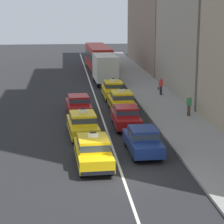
# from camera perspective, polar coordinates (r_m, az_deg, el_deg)

# --- Properties ---
(ground_plane) EXTENTS (160.00, 160.00, 0.00)m
(ground_plane) POSITION_cam_1_polar(r_m,az_deg,el_deg) (23.74, 1.32, -8.01)
(ground_plane) COLOR #232326
(lane_stripe_left_right) EXTENTS (0.14, 80.00, 0.01)m
(lane_stripe_left_right) POSITION_cam_1_polar(r_m,az_deg,el_deg) (42.90, -2.05, 1.70)
(lane_stripe_left_right) COLOR silver
(lane_stripe_left_right) RESTS_ON ground
(sidewalk_curb) EXTENTS (4.00, 90.00, 0.15)m
(sidewalk_curb) POSITION_cam_1_polar(r_m,az_deg,el_deg) (38.83, 6.73, 0.49)
(sidewalk_curb) COLOR gray
(sidewalk_curb) RESTS_ON ground
(taxi_left_nearest) EXTENTS (1.99, 4.63, 1.96)m
(taxi_left_nearest) POSITION_cam_1_polar(r_m,az_deg,el_deg) (24.90, -2.37, -4.84)
(taxi_left_nearest) COLOR black
(taxi_left_nearest) RESTS_ON ground
(taxi_left_second) EXTENTS (2.08, 4.66, 1.96)m
(taxi_left_second) POSITION_cam_1_polar(r_m,az_deg,el_deg) (30.37, -3.66, -1.50)
(taxi_left_second) COLOR black
(taxi_left_second) RESTS_ON ground
(sedan_left_third) EXTENTS (2.01, 4.39, 1.58)m
(sedan_left_third) POSITION_cam_1_polar(r_m,az_deg,el_deg) (36.53, -4.19, 0.97)
(sedan_left_third) COLOR black
(sedan_left_third) RESTS_ON ground
(sedan_right_nearest) EXTENTS (1.89, 4.35, 1.58)m
(sedan_right_nearest) POSITION_cam_1_polar(r_m,az_deg,el_deg) (27.00, 3.86, -3.47)
(sedan_right_nearest) COLOR black
(sedan_right_nearest) RESTS_ON ground
(sedan_right_second) EXTENTS (1.78, 4.31, 1.58)m
(sedan_right_second) POSITION_cam_1_polar(r_m,az_deg,el_deg) (32.57, 1.73, -0.52)
(sedan_right_second) COLOR black
(sedan_right_second) RESTS_ON ground
(taxi_right_third) EXTENTS (1.90, 4.59, 1.96)m
(taxi_right_third) POSITION_cam_1_polar(r_m,az_deg,el_deg) (37.49, 1.18, 1.38)
(taxi_right_third) COLOR black
(taxi_right_third) RESTS_ON ground
(taxi_right_fourth) EXTENTS (1.82, 4.56, 1.96)m
(taxi_right_fourth) POSITION_cam_1_polar(r_m,az_deg,el_deg) (42.58, 0.14, 2.82)
(taxi_right_fourth) COLOR black
(taxi_right_fourth) RESTS_ON ground
(box_truck_right_fifth) EXTENTS (2.46, 7.02, 3.27)m
(box_truck_right_fifth) POSITION_cam_1_polar(r_m,az_deg,el_deg) (50.60, -0.96, 5.53)
(box_truck_right_fifth) COLOR black
(box_truck_right_fifth) RESTS_ON ground
(bus_right_sixth) EXTENTS (2.89, 11.28, 3.22)m
(bus_right_sixth) POSITION_cam_1_polar(r_m,az_deg,el_deg) (61.11, -1.72, 6.90)
(bus_right_sixth) COLOR black
(bus_right_sixth) RESTS_ON ground
(pedestrian_near_crosswalk) EXTENTS (0.36, 0.24, 1.61)m
(pedestrian_near_crosswalk) POSITION_cam_1_polar(r_m,az_deg,el_deg) (35.94, 9.55, 0.81)
(pedestrian_near_crosswalk) COLOR #473828
(pedestrian_near_crosswalk) RESTS_ON sidewalk_curb
(pedestrian_mid_block) EXTENTS (0.47, 0.24, 1.66)m
(pedestrian_mid_block) POSITION_cam_1_polar(r_m,az_deg,el_deg) (43.99, 6.09, 3.22)
(pedestrian_mid_block) COLOR #23232D
(pedestrian_mid_block) RESTS_ON sidewalk_curb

